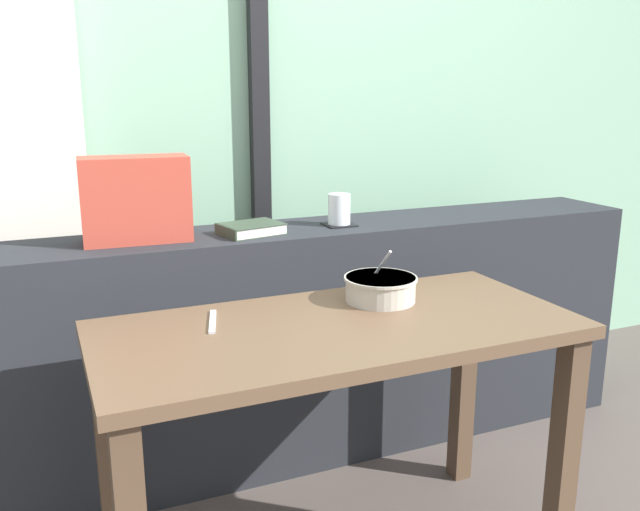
{
  "coord_description": "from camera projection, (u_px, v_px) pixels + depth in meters",
  "views": [
    {
      "loc": [
        -0.7,
        -1.52,
        1.29
      ],
      "look_at": [
        0.1,
        0.34,
        0.79
      ],
      "focal_mm": 37.71,
      "sensor_mm": 36.0,
      "label": 1
    }
  ],
  "objects": [
    {
      "name": "fork_utensil",
      "position": [
        213.0,
        321.0,
        1.72
      ],
      "size": [
        0.06,
        0.17,
        0.01
      ],
      "primitive_type": "cube",
      "rotation": [
        0.0,
        0.0,
        -0.27
      ],
      "color": "silver",
      "rests_on": "breakfast_table"
    },
    {
      "name": "dark_console_ledge",
      "position": [
        270.0,
        348.0,
        2.33
      ],
      "size": [
        2.8,
        0.33,
        0.83
      ],
      "primitive_type": "cube",
      "color": "#23262B",
      "rests_on": "ground"
    },
    {
      "name": "outdoor_backdrop",
      "position": [
        220.0,
        59.0,
        2.57
      ],
      "size": [
        4.8,
        0.08,
        2.8
      ],
      "primitive_type": "cube",
      "color": "#84B293",
      "rests_on": "ground"
    },
    {
      "name": "coaster_square",
      "position": [
        339.0,
        225.0,
        2.3
      ],
      "size": [
        0.1,
        0.1,
        0.0
      ],
      "primitive_type": "cube",
      "color": "black",
      "rests_on": "dark_console_ledge"
    },
    {
      "name": "throw_pillow",
      "position": [
        136.0,
        199.0,
        2.03
      ],
      "size": [
        0.33,
        0.16,
        0.26
      ],
      "primitive_type": "cube",
      "rotation": [
        0.0,
        0.0,
        -0.06
      ],
      "color": "#B74233",
      "rests_on": "dark_console_ledge"
    },
    {
      "name": "breakfast_table",
      "position": [
        338.0,
        366.0,
        1.74
      ],
      "size": [
        1.23,
        0.57,
        0.71
      ],
      "color": "brown",
      "rests_on": "ground"
    },
    {
      "name": "soup_bowl",
      "position": [
        380.0,
        289.0,
        1.89
      ],
      "size": [
        0.21,
        0.21,
        0.15
      ],
      "color": "#BCB7A8",
      "rests_on": "breakfast_table"
    },
    {
      "name": "closed_book",
      "position": [
        251.0,
        229.0,
        2.16
      ],
      "size": [
        0.22,
        0.18,
        0.03
      ],
      "color": "#334233",
      "rests_on": "dark_console_ledge"
    },
    {
      "name": "juice_glass",
      "position": [
        339.0,
        211.0,
        2.29
      ],
      "size": [
        0.08,
        0.08,
        0.1
      ],
      "color": "white",
      "rests_on": "coaster_square"
    },
    {
      "name": "window_divider_post",
      "position": [
        259.0,
        86.0,
        2.58
      ],
      "size": [
        0.07,
        0.05,
        2.6
      ],
      "primitive_type": "cube",
      "color": "black",
      "rests_on": "ground"
    }
  ]
}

